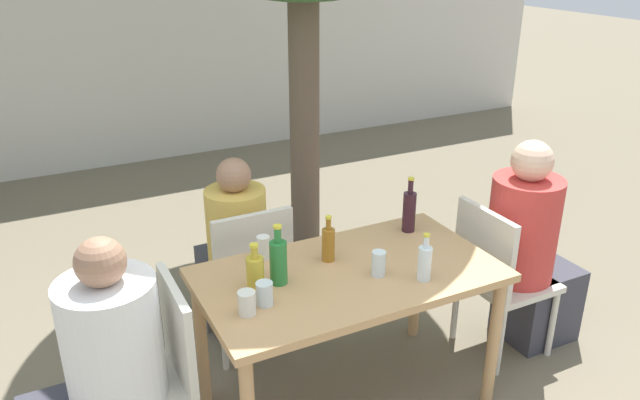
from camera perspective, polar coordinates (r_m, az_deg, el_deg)
name	(u,v)px	position (r m, az deg, el deg)	size (l,w,h in m)	color
ground_plane	(346,399)	(3.40, 2.40, -17.75)	(30.00, 30.00, 0.00)	#706651
cafe_building_wall	(140,25)	(6.66, -16.10, 15.15)	(10.00, 0.08, 2.80)	beige
dining_table_front	(348,288)	(3.00, 2.61, -8.05)	(1.41, 0.78, 0.76)	tan
patio_chair_0	(155,372)	(2.83, -14.87, -14.93)	(0.44, 0.44, 0.91)	beige
patio_chair_1	(497,272)	(3.58, 15.87, -6.38)	(0.44, 0.44, 0.91)	beige
patio_chair_2	(248,272)	(3.47, -6.62, -6.53)	(0.44, 0.44, 0.91)	beige
person_seated_0	(97,384)	(2.80, -19.68, -15.56)	(0.60, 0.40, 1.18)	#383842
person_seated_1	(529,255)	(3.70, 18.59, -4.77)	(0.59, 0.38, 1.25)	#383842
person_seated_2	(233,256)	(3.68, -7.94, -5.06)	(0.34, 0.57, 1.13)	#383842
green_bottle_0	(278,261)	(2.81, -3.82, -5.57)	(0.08, 0.08, 0.29)	#287A38
amber_bottle_1	(328,243)	(3.01, 0.77, -3.99)	(0.06, 0.06, 0.23)	#9E661E
oil_cruet_2	(255,273)	(2.78, -5.95, -6.62)	(0.08, 0.08, 0.23)	gold
wine_bottle_3	(409,210)	(3.32, 8.16, -0.95)	(0.07, 0.07, 0.30)	#331923
water_bottle_4	(425,262)	(2.88, 9.55, -5.63)	(0.06, 0.06, 0.23)	silver
drinking_glass_0	(265,294)	(2.69, -5.09, -8.53)	(0.07, 0.07, 0.11)	silver
drinking_glass_1	(247,303)	(2.64, -6.71, -9.33)	(0.08, 0.08, 0.10)	silver
drinking_glass_2	(379,263)	(2.90, 5.38, -5.80)	(0.07, 0.07, 0.12)	silver
drinking_glass_3	(263,247)	(3.05, -5.20, -4.34)	(0.06, 0.06, 0.12)	silver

